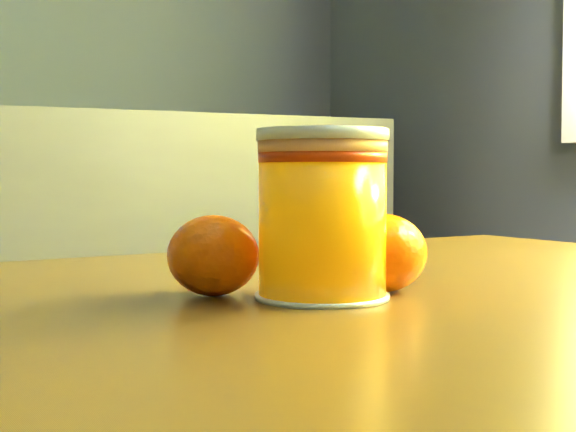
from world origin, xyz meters
name	(u,v)px	position (x,y,z in m)	size (l,w,h in m)	color
table	(349,417)	(0.92, 0.20, 0.61)	(1.00, 0.76, 0.70)	#583A16
juice_glass	(322,216)	(0.89, 0.19, 0.76)	(0.09, 0.09, 0.11)	#FF8E05
orange_front	(213,255)	(0.83, 0.23, 0.73)	(0.06, 0.06, 0.05)	#FF6205
orange_back	(382,253)	(0.94, 0.19, 0.73)	(0.06, 0.06, 0.05)	#FF6205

